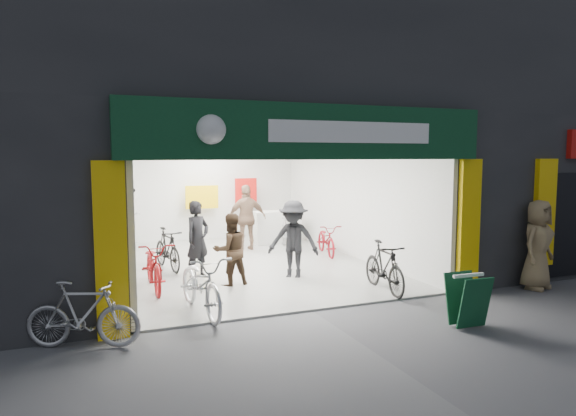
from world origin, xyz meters
TOP-DOWN VIEW (x-y plane):
  - ground at (0.00, 0.00)m, footprint 60.00×60.00m
  - building at (0.91, 4.99)m, footprint 17.00×10.27m
  - bike_left_front at (-1.80, 0.60)m, footprint 0.88×2.03m
  - bike_left_midfront at (-1.80, 4.16)m, footprint 0.73×1.69m
  - bike_left_midback at (-2.33, 2.44)m, footprint 0.68×1.91m
  - bike_left_back at (-2.50, 6.80)m, footprint 0.84×2.07m
  - bike_right_front at (1.80, 0.60)m, footprint 0.65×1.70m
  - bike_right_mid at (2.41, 4.35)m, footprint 0.89×1.70m
  - bike_right_back at (1.80, 5.62)m, footprint 0.71×1.75m
  - parked_bike at (-3.66, -0.30)m, footprint 1.64×1.00m
  - customer_a at (-1.30, 3.17)m, footprint 0.74×0.67m
  - customer_b at (-0.84, 2.18)m, footprint 0.79×0.65m
  - customer_c at (0.60, 2.31)m, footprint 1.27×1.14m
  - customer_d at (0.64, 5.75)m, footprint 1.12×0.54m
  - pedestrian_near at (4.79, -0.30)m, footprint 1.01×0.81m
  - sandwich_board at (1.89, -1.62)m, footprint 0.56×0.56m

SIDE VIEW (x-z plane):
  - ground at x=0.00m, z-range 0.00..0.00m
  - bike_right_mid at x=2.41m, z-range 0.00..0.85m
  - sandwich_board at x=1.89m, z-range 0.04..0.86m
  - parked_bike at x=-3.66m, z-range 0.00..0.95m
  - bike_left_midfront at x=-1.80m, z-range 0.00..0.98m
  - bike_left_midback at x=-2.33m, z-range 0.00..1.00m
  - bike_right_front at x=1.80m, z-range 0.00..1.00m
  - bike_right_back at x=1.80m, z-range 0.00..1.03m
  - bike_left_front at x=-1.80m, z-range 0.00..1.04m
  - bike_left_back at x=-2.50m, z-range 0.00..1.21m
  - customer_b at x=-0.84m, z-range 0.00..1.50m
  - customer_a at x=-1.30m, z-range 0.00..1.69m
  - customer_c at x=0.60m, z-range 0.00..1.70m
  - pedestrian_near at x=4.79m, z-range 0.00..1.79m
  - customer_d at x=0.64m, z-range 0.00..1.85m
  - building at x=0.91m, z-range 0.31..8.31m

